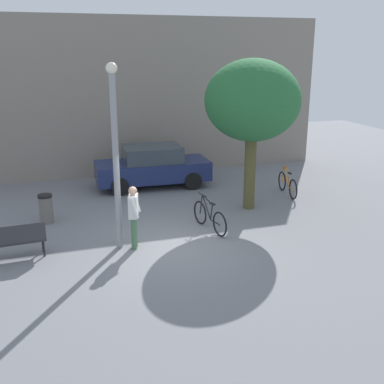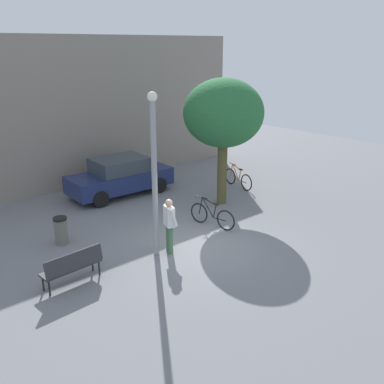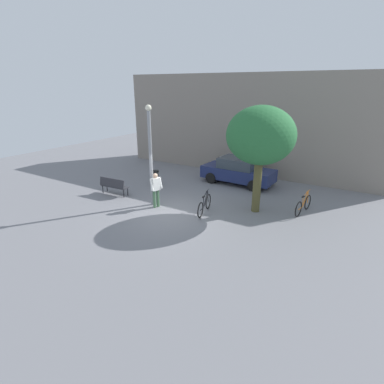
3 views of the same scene
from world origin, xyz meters
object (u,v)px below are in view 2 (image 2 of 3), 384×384
(plaza_tree, at_px, (223,114))
(lamppost, at_px, (154,169))
(trash_bin, at_px, (61,231))
(bicycle_orange, at_px, (238,179))
(parked_car_navy, at_px, (120,176))
(person_by_lamppost, at_px, (169,222))
(bicycle_black, at_px, (212,216))
(park_bench, at_px, (73,265))

(plaza_tree, bearing_deg, lamppost, -157.96)
(trash_bin, bearing_deg, bicycle_orange, 1.80)
(parked_car_navy, bearing_deg, plaza_tree, -55.19)
(person_by_lamppost, height_order, bicycle_orange, person_by_lamppost)
(bicycle_orange, bearing_deg, parked_car_navy, 149.66)
(bicycle_orange, distance_m, trash_bin, 8.26)
(lamppost, height_order, bicycle_orange, lamppost)
(bicycle_black, xyz_separation_m, trash_bin, (-4.44, 2.09, 0.06))
(bicycle_orange, xyz_separation_m, parked_car_navy, (-4.31, 2.52, 0.39))
(plaza_tree, distance_m, parked_car_navy, 4.98)
(park_bench, height_order, bicycle_black, bicycle_black)
(parked_car_navy, bearing_deg, bicycle_orange, -30.34)
(person_by_lamppost, xyz_separation_m, bicycle_black, (2.30, 0.59, -0.58))
(trash_bin, bearing_deg, person_by_lamppost, -51.37)
(bicycle_black, bearing_deg, trash_bin, 154.80)
(bicycle_orange, relative_size, bicycle_black, 1.01)
(bicycle_black, distance_m, trash_bin, 4.90)
(person_by_lamppost, relative_size, plaza_tree, 0.35)
(bicycle_orange, distance_m, parked_car_navy, 5.01)
(plaza_tree, height_order, parked_car_navy, plaza_tree)
(bicycle_orange, relative_size, parked_car_navy, 0.42)
(lamppost, bearing_deg, plaza_tree, 22.04)
(person_by_lamppost, relative_size, park_bench, 1.03)
(park_bench, bearing_deg, plaza_tree, 14.11)
(bicycle_orange, bearing_deg, bicycle_black, -148.44)
(lamppost, height_order, park_bench, lamppost)
(trash_bin, bearing_deg, park_bench, -109.27)
(person_by_lamppost, relative_size, bicycle_orange, 0.93)
(park_bench, xyz_separation_m, plaza_tree, (7.20, 1.81, 2.91))
(plaza_tree, xyz_separation_m, trash_bin, (-6.34, 0.66, -3.02))
(park_bench, relative_size, bicycle_orange, 0.90)
(bicycle_black, bearing_deg, lamppost, -171.10)
(parked_car_navy, bearing_deg, person_by_lamppost, -108.32)
(person_by_lamppost, bearing_deg, parked_car_navy, 71.68)
(bicycle_orange, bearing_deg, lamppost, -156.92)
(parked_car_navy, bearing_deg, lamppost, -112.35)
(lamppost, height_order, person_by_lamppost, lamppost)
(lamppost, xyz_separation_m, trash_bin, (-1.77, 2.51, -2.17))
(person_by_lamppost, distance_m, bicycle_orange, 6.81)
(person_by_lamppost, distance_m, trash_bin, 3.46)
(park_bench, distance_m, bicycle_orange, 9.52)
(bicycle_orange, distance_m, bicycle_black, 4.49)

